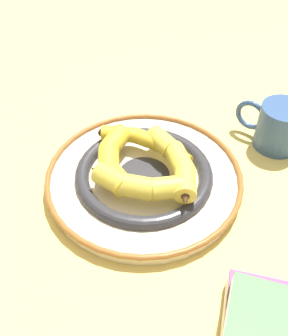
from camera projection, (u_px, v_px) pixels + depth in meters
name	position (u px, v px, depth m)	size (l,w,h in m)	color
ground_plane	(154.00, 189.00, 0.73)	(2.80, 2.80, 0.00)	#E5CC6B
decorative_bowl	(144.00, 177.00, 0.73)	(0.36, 0.36, 0.04)	beige
banana_a	(177.00, 163.00, 0.70)	(0.11, 0.18, 0.04)	yellow
banana_b	(149.00, 143.00, 0.74)	(0.20, 0.09, 0.03)	gold
banana_c	(113.00, 157.00, 0.71)	(0.09, 0.17, 0.04)	yellow
banana_d	(135.00, 184.00, 0.66)	(0.18, 0.06, 0.04)	gold
coffee_mug	(278.00, 126.00, 0.78)	(0.14, 0.09, 0.09)	#335184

